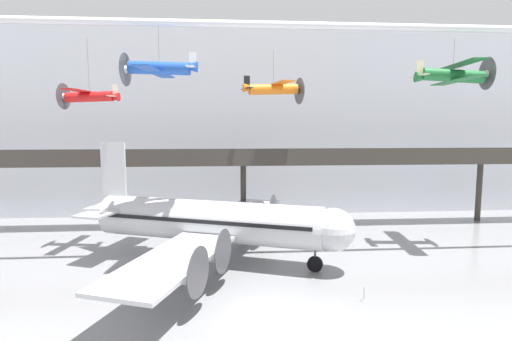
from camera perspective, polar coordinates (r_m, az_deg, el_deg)
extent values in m
plane|color=gray|center=(27.32, 0.56, -20.01)|extent=(260.00, 260.00, 0.00)
cube|color=silver|center=(55.52, -2.19, 6.67)|extent=(140.00, 3.00, 24.88)
cube|color=#38332D|center=(47.46, -1.79, 1.37)|extent=(110.00, 3.20, 0.90)
cube|color=#38332D|center=(45.85, -1.71, 2.45)|extent=(110.00, 0.12, 1.10)
cylinder|color=#38332D|center=(48.96, -1.82, -3.47)|extent=(0.70, 0.70, 7.56)
cylinder|color=#38332D|center=(58.65, 29.23, -2.64)|extent=(0.70, 0.70, 7.56)
cylinder|color=silver|center=(35.73, -0.90, 20.19)|extent=(120.00, 0.60, 0.60)
cylinder|color=silver|center=(36.19, -6.75, -7.17)|extent=(20.47, 10.58, 3.66)
sphere|color=silver|center=(33.59, 11.01, -8.31)|extent=(3.59, 3.59, 3.59)
cone|color=silver|center=(41.68, -21.13, -5.37)|extent=(5.63, 4.82, 3.37)
cube|color=black|center=(36.10, -6.76, -6.61)|extent=(19.16, 10.15, 0.33)
cube|color=silver|center=(43.80, -1.59, -5.85)|extent=(9.04, 13.94, 0.28)
cube|color=silver|center=(28.85, -12.00, -12.52)|extent=(9.04, 13.94, 0.28)
cylinder|color=silver|center=(40.69, -0.90, -6.73)|extent=(2.85, 2.48, 1.76)
cylinder|color=#4C4C51|center=(40.33, 0.89, -6.85)|extent=(1.22, 3.15, 3.34)
cylinder|color=silver|center=(44.86, 0.77, -5.49)|extent=(2.85, 2.48, 1.76)
cylinder|color=#4C4C51|center=(44.54, 2.40, -5.58)|extent=(1.22, 3.15, 3.34)
cylinder|color=silver|center=(30.71, -7.02, -11.15)|extent=(2.85, 2.48, 1.76)
cylinder|color=#4C4C51|center=(30.24, -4.69, -11.41)|extent=(1.22, 3.15, 3.34)
cylinder|color=silver|center=(26.89, -10.85, -13.80)|extent=(2.85, 2.48, 1.76)
cylinder|color=#4C4C51|center=(26.35, -8.23, -14.18)|extent=(1.22, 3.15, 3.34)
cube|color=silver|center=(40.20, -19.70, 0.21)|extent=(2.53, 1.10, 5.12)
cube|color=silver|center=(40.52, -19.09, -4.96)|extent=(5.78, 9.83, 0.20)
cylinder|color=#4C4C51|center=(34.43, 8.43, -12.13)|extent=(0.20, 0.20, 1.21)
cylinder|color=black|center=(34.63, 8.41, -13.08)|extent=(1.35, 0.81, 1.30)
cylinder|color=#4C4C51|center=(39.35, -4.70, -9.71)|extent=(0.20, 0.20, 1.21)
cylinder|color=black|center=(39.52, -4.69, -10.56)|extent=(1.35, 0.81, 1.30)
cylinder|color=#4C4C51|center=(34.19, -8.26, -12.26)|extent=(0.20, 0.20, 1.21)
cylinder|color=black|center=(34.39, -8.25, -13.22)|extent=(1.35, 0.81, 1.30)
cylinder|color=#1E6B33|center=(43.41, 26.30, 12.05)|extent=(5.87, 1.73, 1.53)
cone|color=beige|center=(44.76, 29.86, 11.91)|extent=(1.05, 1.15, 1.07)
cylinder|color=#4C4C51|center=(44.86, 30.10, 11.90)|extent=(0.33, 3.07, 3.08)
cone|color=#1E6B33|center=(42.31, 22.79, 12.15)|extent=(1.68, 1.15, 1.10)
cube|color=#1E6B33|center=(43.67, 26.79, 13.24)|extent=(2.21, 8.74, 0.10)
cube|color=#1E6B33|center=(43.51, 26.69, 11.39)|extent=(2.21, 8.74, 0.10)
cube|color=beige|center=(42.29, 22.39, 13.37)|extent=(0.70, 0.13, 1.42)
cube|color=beige|center=(42.20, 22.35, 12.41)|extent=(0.99, 3.14, 0.06)
cylinder|color=slate|center=(43.68, 26.43, 14.68)|extent=(0.04, 0.04, 2.86)
cylinder|color=#1E4CAD|center=(34.98, -13.65, 14.03)|extent=(5.23, 1.70, 1.23)
cone|color=white|center=(35.80, -17.87, 13.58)|extent=(0.96, 1.05, 0.95)
cylinder|color=#4C4C51|center=(35.86, -18.16, 13.55)|extent=(0.39, 2.73, 2.75)
cone|color=#1E4CAD|center=(34.38, -9.54, 14.40)|extent=(1.50, 1.07, 0.95)
cube|color=#1E4CAD|center=(35.02, -14.14, 13.49)|extent=(2.21, 7.81, 0.10)
cube|color=white|center=(34.40, -9.04, 15.33)|extent=(0.62, 0.14, 1.27)
cube|color=white|center=(34.31, -9.02, 14.29)|extent=(0.96, 2.81, 0.06)
cylinder|color=slate|center=(35.31, -13.74, 17.24)|extent=(0.04, 0.04, 2.94)
cylinder|color=red|center=(41.42, -22.68, 9.70)|extent=(4.72, 1.72, 1.06)
cone|color=silver|center=(42.60, -25.59, 9.54)|extent=(0.90, 0.98, 0.86)
cylinder|color=#4C4C51|center=(42.69, -25.79, 9.52)|extent=(0.46, 2.45, 2.48)
cone|color=red|center=(40.43, -19.82, 9.83)|extent=(1.37, 1.01, 0.84)
cube|color=red|center=(41.59, -23.05, 10.29)|extent=(2.28, 7.05, 0.10)
cube|color=silver|center=(40.36, -19.49, 10.74)|extent=(0.56, 0.15, 1.15)
cube|color=silver|center=(40.31, -19.46, 9.93)|extent=(0.97, 2.54, 0.06)
cylinder|color=slate|center=(41.73, -22.86, 13.78)|extent=(0.04, 0.04, 5.01)
cylinder|color=orange|center=(44.66, 2.49, 11.52)|extent=(5.63, 2.24, 1.35)
cone|color=black|center=(45.65, 5.97, 11.24)|extent=(1.10, 1.18, 1.02)
cylinder|color=#4C4C51|center=(45.72, 6.21, 11.22)|extent=(0.64, 2.90, 2.95)
cone|color=orange|center=(43.90, -0.88, 11.75)|extent=(1.67, 1.25, 1.02)
cube|color=orange|center=(44.82, 2.91, 12.19)|extent=(3.00, 8.37, 0.10)
cube|color=black|center=(43.87, -1.31, 12.51)|extent=(0.67, 0.19, 1.36)
cube|color=black|center=(43.80, -1.31, 11.62)|extent=(1.26, 3.02, 0.06)
cylinder|color=slate|center=(44.94, 2.51, 14.56)|extent=(0.04, 0.04, 3.66)
cylinder|color=#B2B5BA|center=(30.16, 15.15, -17.56)|extent=(0.36, 0.36, 0.04)
cylinder|color=#B2B5BA|center=(29.96, 15.17, -16.69)|extent=(0.07, 0.07, 0.95)
sphere|color=#B2B5BA|center=(29.77, 15.20, -15.78)|extent=(0.10, 0.10, 0.10)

